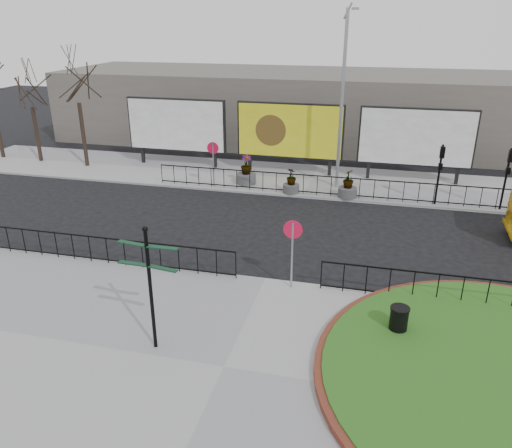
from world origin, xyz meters
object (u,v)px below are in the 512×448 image
(fingerpost_sign, at_px, (149,277))
(planter_c, at_px, (348,187))
(billboard_mid, at_px, (290,131))
(planter_a, at_px, (246,174))
(lamp_post, at_px, (342,99))
(planter_b, at_px, (291,184))
(litter_bin, at_px, (399,321))

(fingerpost_sign, bearing_deg, planter_c, 80.62)
(billboard_mid, distance_m, planter_a, 3.78)
(lamp_post, relative_size, planter_c, 6.29)
(billboard_mid, relative_size, planter_c, 4.22)
(planter_a, distance_m, planter_c, 5.70)
(billboard_mid, bearing_deg, planter_b, -77.90)
(fingerpost_sign, height_order, planter_c, fingerpost_sign)
(lamp_post, bearing_deg, planter_a, -172.39)
(billboard_mid, height_order, planter_b, billboard_mid)
(planter_c, bearing_deg, planter_b, 180.00)
(billboard_mid, height_order, fingerpost_sign, billboard_mid)
(planter_a, bearing_deg, fingerpost_sign, -85.07)
(fingerpost_sign, relative_size, planter_b, 2.76)
(litter_bin, xyz_separation_m, planter_b, (-5.23, 11.82, 0.02))
(billboard_mid, distance_m, litter_bin, 16.65)
(litter_bin, bearing_deg, fingerpost_sign, -161.77)
(fingerpost_sign, bearing_deg, lamp_post, 84.68)
(billboard_mid, bearing_deg, lamp_post, -33.25)
(fingerpost_sign, bearing_deg, planter_a, 102.74)
(litter_bin, bearing_deg, billboard_mid, 111.29)
(fingerpost_sign, distance_m, planter_b, 14.19)
(lamp_post, bearing_deg, fingerpost_sign, -103.14)
(lamp_post, relative_size, planter_a, 5.73)
(litter_bin, relative_size, planter_b, 0.69)
(fingerpost_sign, distance_m, litter_bin, 7.20)
(lamp_post, bearing_deg, billboard_mid, 146.75)
(billboard_mid, xyz_separation_m, planter_b, (0.77, -3.57, -1.99))
(lamp_post, xyz_separation_m, planter_a, (-4.93, -0.66, -4.14))
(planter_a, bearing_deg, billboard_mid, 53.79)
(billboard_mid, distance_m, lamp_post, 4.23)
(billboard_mid, bearing_deg, fingerpost_sign, -92.07)
(billboard_mid, xyz_separation_m, planter_a, (-1.93, -2.63, -1.91))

